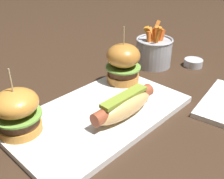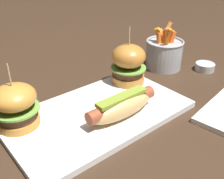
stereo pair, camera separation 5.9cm
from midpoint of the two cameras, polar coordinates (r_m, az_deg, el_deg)
The scene contains 7 objects.
ground_plane at distance 0.59m, azimuth -0.11°, elevation -5.84°, with size 3.00×3.00×0.00m, color #382619.
platter_main at distance 0.59m, azimuth -0.11°, elevation -5.28°, with size 0.40×0.23×0.01m, color white.
hot_dog at distance 0.56m, azimuth 5.14°, elevation -3.54°, with size 0.17×0.05×0.05m.
slider_left at distance 0.54m, azimuth -17.08°, elevation -3.38°, with size 0.09×0.09×0.13m.
slider_right at distance 0.69m, azimuth 6.00°, elevation 5.48°, with size 0.09×0.09×0.15m.
fries_bucket at distance 0.83m, azimuth 13.10°, elevation 7.61°, with size 0.11×0.11×0.13m.
sauce_ramekin at distance 0.86m, azimuth 21.16°, elevation 4.55°, with size 0.06×0.06×0.02m.
Camera 2 is at (-0.29, -0.39, 0.34)m, focal length 42.70 mm.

